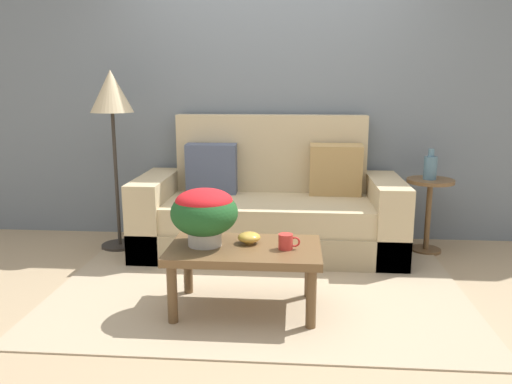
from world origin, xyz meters
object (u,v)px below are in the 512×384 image
Objects in this scene: side_table at (429,202)px; coffee_mug at (286,242)px; snack_bowl at (249,237)px; table_vase at (430,167)px; couch at (269,212)px; coffee_table at (245,256)px; floor_lamp at (112,104)px; potted_plant at (204,211)px.

coffee_mug is (-1.15, -1.27, 0.04)m from side_table.
snack_bowl is 1.83m from table_vase.
couch is 8.58× the size of table_vase.
couch is at bearing -177.73° from table_vase.
couch is at bearing -177.39° from side_table.
coffee_table is 0.62× the size of floor_lamp.
coffee_table is 1.90m from table_vase.
floor_lamp is 10.49× the size of snack_bowl.
table_vase is at bearing 47.99° from coffee_mug.
floor_lamp is at bearing 136.29° from coffee_table.
couch reaches higher than side_table.
side_table is at bearing 2.15° from floor_lamp.
table_vase is at bearing 36.84° from potted_plant.
table_vase reaches higher than potted_plant.
floor_lamp is at bearing -177.85° from side_table.
coffee_table is 2.26× the size of potted_plant.
table_vase reaches higher than snack_bowl.
coffee_table is at bearing -138.42° from table_vase.
floor_lamp reaches higher than potted_plant.
potted_plant is at bearing 175.63° from coffee_mug.
snack_bowl is at bearing -41.57° from floor_lamp.
coffee_mug is 0.52× the size of table_vase.
couch reaches higher than table_vase.
potted_plant reaches higher than coffee_mug.
coffee_table is 1.87m from floor_lamp.
floor_lamp is 3.64× the size of potted_plant.
coffee_mug is at bearing -82.14° from couch.
potted_plant is (-1.65, -1.24, 0.20)m from side_table.
potted_plant is 1.63× the size of table_vase.
table_vase reaches higher than side_table.
table_vase is at bearing 41.58° from coffee_table.
side_table is at bearing 40.47° from snack_bowl.
side_table is at bearing 41.52° from coffee_table.
couch is at bearing 1.68° from floor_lamp.
coffee_mug is (1.45, -1.18, -0.76)m from floor_lamp.
coffee_mug is 1.72m from table_vase.
potted_plant is 2.05m from table_vase.
floor_lamp reaches higher than couch.
coffee_table is 1.49× the size of side_table.
coffee_table is at bearing -108.83° from snack_bowl.
potted_plant reaches higher than coffee_table.
coffee_mug is (0.17, -1.21, 0.13)m from couch.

